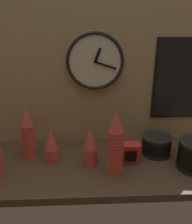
{
  "coord_description": "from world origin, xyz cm",
  "views": [
    {
      "loc": [
        -9.52,
        -111.53,
        74.64
      ],
      "look_at": [
        -4.28,
        4.0,
        28.13
      ],
      "focal_mm": 38.0,
      "sensor_mm": 36.0,
      "label": 1
    }
  ],
  "objects_px": {
    "cup_stack_left": "(28,132)",
    "cup_stack_center": "(90,147)",
    "wall_clock": "(95,62)",
    "menu_board": "(190,79)",
    "cup_stack_center_right": "(116,143)",
    "bowl_stack_right": "(157,144)",
    "cup_stack_center_left": "(51,146)",
    "napkin_dispenser": "(130,153)"
  },
  "relations": [
    {
      "from": "cup_stack_left",
      "to": "cup_stack_center_right",
      "type": "height_order",
      "value": "cup_stack_center_right"
    },
    {
      "from": "wall_clock",
      "to": "menu_board",
      "type": "xyz_separation_m",
      "value": [
        0.57,
        0.01,
        -0.11
      ]
    },
    {
      "from": "cup_stack_center_left",
      "to": "cup_stack_center_right",
      "type": "xyz_separation_m",
      "value": [
        0.33,
        -0.12,
        0.08
      ]
    },
    {
      "from": "cup_stack_center",
      "to": "bowl_stack_right",
      "type": "xyz_separation_m",
      "value": [
        0.39,
        0.09,
        -0.04
      ]
    },
    {
      "from": "napkin_dispenser",
      "to": "bowl_stack_right",
      "type": "bearing_deg",
      "value": 24.19
    },
    {
      "from": "cup_stack_center_right",
      "to": "napkin_dispenser",
      "type": "bearing_deg",
      "value": 45.31
    },
    {
      "from": "napkin_dispenser",
      "to": "cup_stack_center_left",
      "type": "bearing_deg",
      "value": 176.75
    },
    {
      "from": "bowl_stack_right",
      "to": "wall_clock",
      "type": "height_order",
      "value": "wall_clock"
    },
    {
      "from": "wall_clock",
      "to": "cup_stack_center",
      "type": "bearing_deg",
      "value": -98.32
    },
    {
      "from": "cup_stack_center",
      "to": "napkin_dispenser",
      "type": "height_order",
      "value": "cup_stack_center"
    },
    {
      "from": "cup_stack_center",
      "to": "wall_clock",
      "type": "height_order",
      "value": "wall_clock"
    },
    {
      "from": "napkin_dispenser",
      "to": "cup_stack_center_right",
      "type": "bearing_deg",
      "value": -134.69
    },
    {
      "from": "cup_stack_left",
      "to": "cup_stack_center_left",
      "type": "height_order",
      "value": "cup_stack_left"
    },
    {
      "from": "cup_stack_center_right",
      "to": "wall_clock",
      "type": "bearing_deg",
      "value": 104.55
    },
    {
      "from": "bowl_stack_right",
      "to": "napkin_dispenser",
      "type": "relative_size",
      "value": 1.53
    },
    {
      "from": "menu_board",
      "to": "bowl_stack_right",
      "type": "bearing_deg",
      "value": -141.87
    },
    {
      "from": "cup_stack_left",
      "to": "cup_stack_center",
      "type": "xyz_separation_m",
      "value": [
        0.34,
        -0.09,
        -0.05
      ]
    },
    {
      "from": "bowl_stack_right",
      "to": "menu_board",
      "type": "relative_size",
      "value": 0.35
    },
    {
      "from": "menu_board",
      "to": "wall_clock",
      "type": "bearing_deg",
      "value": -179.11
    },
    {
      "from": "cup_stack_center_left",
      "to": "menu_board",
      "type": "xyz_separation_m",
      "value": [
        0.82,
        0.22,
        0.3
      ]
    },
    {
      "from": "cup_stack_center_right",
      "to": "wall_clock",
      "type": "relative_size",
      "value": 1.05
    },
    {
      "from": "cup_stack_center_left",
      "to": "wall_clock",
      "type": "bearing_deg",
      "value": 41.05
    },
    {
      "from": "cup_stack_center_right",
      "to": "cup_stack_center_left",
      "type": "bearing_deg",
      "value": 160.54
    },
    {
      "from": "cup_stack_left",
      "to": "wall_clock",
      "type": "distance_m",
      "value": 0.55
    },
    {
      "from": "cup_stack_center_left",
      "to": "menu_board",
      "type": "bearing_deg",
      "value": 15.36
    },
    {
      "from": "cup_stack_left",
      "to": "cup_stack_center",
      "type": "bearing_deg",
      "value": -14.9
    },
    {
      "from": "cup_stack_left",
      "to": "cup_stack_center_right",
      "type": "xyz_separation_m",
      "value": [
        0.47,
        -0.17,
        0.02
      ]
    },
    {
      "from": "cup_stack_center",
      "to": "bowl_stack_right",
      "type": "distance_m",
      "value": 0.4
    },
    {
      "from": "cup_stack_center_right",
      "to": "wall_clock",
      "type": "distance_m",
      "value": 0.48
    },
    {
      "from": "menu_board",
      "to": "napkin_dispenser",
      "type": "xyz_separation_m",
      "value": [
        -0.39,
        -0.25,
        -0.34
      ]
    },
    {
      "from": "cup_stack_center",
      "to": "wall_clock",
      "type": "relative_size",
      "value": 0.64
    },
    {
      "from": "bowl_stack_right",
      "to": "cup_stack_center",
      "type": "bearing_deg",
      "value": -167.01
    },
    {
      "from": "bowl_stack_right",
      "to": "napkin_dispenser",
      "type": "xyz_separation_m",
      "value": [
        -0.17,
        -0.08,
        -0.01
      ]
    },
    {
      "from": "cup_stack_center",
      "to": "napkin_dispenser",
      "type": "distance_m",
      "value": 0.22
    },
    {
      "from": "napkin_dispenser",
      "to": "wall_clock",
      "type": "bearing_deg",
      "value": 126.79
    },
    {
      "from": "wall_clock",
      "to": "menu_board",
      "type": "distance_m",
      "value": 0.58
    },
    {
      "from": "cup_stack_center_left",
      "to": "cup_stack_center_right",
      "type": "distance_m",
      "value": 0.36
    },
    {
      "from": "cup_stack_center_left",
      "to": "wall_clock",
      "type": "height_order",
      "value": "wall_clock"
    },
    {
      "from": "cup_stack_center_left",
      "to": "napkin_dispenser",
      "type": "distance_m",
      "value": 0.43
    },
    {
      "from": "cup_stack_center_right",
      "to": "bowl_stack_right",
      "type": "relative_size",
      "value": 2.03
    },
    {
      "from": "cup_stack_center",
      "to": "menu_board",
      "type": "xyz_separation_m",
      "value": [
        0.61,
        0.26,
        0.29
      ]
    },
    {
      "from": "cup_stack_center_left",
      "to": "napkin_dispenser",
      "type": "height_order",
      "value": "cup_stack_center_left"
    }
  ]
}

